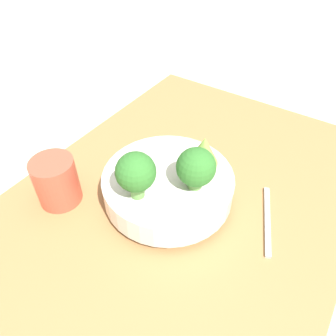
# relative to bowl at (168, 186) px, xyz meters

# --- Properties ---
(ground_plane) EXTENTS (6.00, 6.00, 0.00)m
(ground_plane) POSITION_rel_bowl_xyz_m (0.02, -0.02, -0.08)
(ground_plane) COLOR beige
(table) EXTENTS (0.87, 0.62, 0.04)m
(table) POSITION_rel_bowl_xyz_m (0.02, -0.02, -0.06)
(table) COLOR #9E7042
(table) RESTS_ON ground_plane
(bowl) EXTENTS (0.25, 0.25, 0.06)m
(bowl) POSITION_rel_bowl_xyz_m (0.00, 0.00, 0.00)
(bowl) COLOR silver
(bowl) RESTS_ON table
(romanesco_piece_near) EXTENTS (0.06, 0.06, 0.08)m
(romanesco_piece_near) POSITION_rel_bowl_xyz_m (0.05, -0.05, 0.07)
(romanesco_piece_near) COLOR #6BA34C
(romanesco_piece_near) RESTS_ON bowl
(broccoli_floret_left) EXTENTS (0.07, 0.07, 0.09)m
(broccoli_floret_left) POSITION_rel_bowl_xyz_m (-0.07, 0.02, 0.08)
(broccoli_floret_left) COLOR #609347
(broccoli_floret_left) RESTS_ON bowl
(broccoli_floret_front) EXTENTS (0.07, 0.07, 0.08)m
(broccoli_floret_front) POSITION_rel_bowl_xyz_m (0.00, -0.05, 0.07)
(broccoli_floret_front) COLOR #609347
(broccoli_floret_front) RESTS_ON bowl
(cup) EXTENTS (0.08, 0.08, 0.10)m
(cup) POSITION_rel_bowl_xyz_m (-0.12, 0.18, 0.01)
(cup) COLOR #C64C38
(cup) RESTS_ON table
(fork) EXTENTS (0.16, 0.07, 0.01)m
(fork) POSITION_rel_bowl_xyz_m (0.06, -0.19, -0.03)
(fork) COLOR #B2B2B7
(fork) RESTS_ON table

